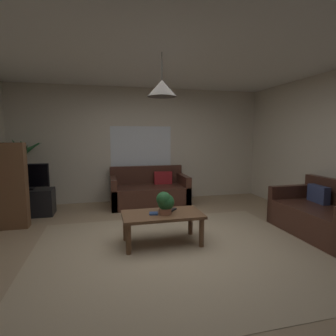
{
  "coord_description": "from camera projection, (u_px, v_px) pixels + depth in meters",
  "views": [
    {
      "loc": [
        -0.9,
        -3.39,
        1.52
      ],
      "look_at": [
        0.0,
        0.3,
        1.05
      ],
      "focal_mm": 28.53,
      "sensor_mm": 36.0,
      "label": 1
    }
  ],
  "objects": [
    {
      "name": "coffee_table",
      "position": [
        162.0,
        218.0,
        3.72
      ],
      "size": [
        1.11,
        0.6,
        0.44
      ],
      "color": "brown",
      "rests_on": "ground"
    },
    {
      "name": "couch_under_window",
      "position": [
        149.0,
        192.0,
        5.83
      ],
      "size": [
        1.65,
        0.87,
        0.82
      ],
      "color": "#47281E",
      "rests_on": "ground"
    },
    {
      "name": "window_pane",
      "position": [
        141.0,
        147.0,
        6.16
      ],
      "size": [
        1.4,
        0.01,
        0.95
      ],
      "primitive_type": "cube",
      "color": "white"
    },
    {
      "name": "ceiling",
      "position": [
        174.0,
        49.0,
        3.34
      ],
      "size": [
        5.69,
        5.52,
        0.02
      ],
      "primitive_type": "cube",
      "color": "white"
    },
    {
      "name": "remote_on_table_0",
      "position": [
        173.0,
        210.0,
        3.85
      ],
      "size": [
        0.14,
        0.15,
        0.02
      ],
      "primitive_type": "cube",
      "rotation": [
        0.0,
        0.0,
        2.43
      ],
      "color": "black",
      "rests_on": "coffee_table"
    },
    {
      "name": "bookshelf_corner",
      "position": [
        3.0,
        186.0,
        4.27
      ],
      "size": [
        0.7,
        0.31,
        1.4
      ],
      "color": "brown",
      "rests_on": "ground"
    },
    {
      "name": "pendant_lamp",
      "position": [
        162.0,
        88.0,
        3.5
      ],
      "size": [
        0.39,
        0.39,
        0.57
      ],
      "color": "black"
    },
    {
      "name": "couch_right_side",
      "position": [
        323.0,
        217.0,
        4.08
      ],
      "size": [
        0.87,
        1.48,
        0.82
      ],
      "rotation": [
        0.0,
        0.0,
        -1.57
      ],
      "color": "#47281E",
      "rests_on": "ground"
    },
    {
      "name": "tv",
      "position": [
        26.0,
        177.0,
        4.95
      ],
      "size": [
        0.79,
        0.16,
        0.49
      ],
      "color": "black",
      "rests_on": "tv_stand"
    },
    {
      "name": "potted_plant_on_table",
      "position": [
        165.0,
        202.0,
        3.66
      ],
      "size": [
        0.25,
        0.23,
        0.31
      ],
      "color": "#B77051",
      "rests_on": "coffee_table"
    },
    {
      "name": "tv_stand",
      "position": [
        29.0,
        203.0,
        5.03
      ],
      "size": [
        0.9,
        0.44,
        0.5
      ],
      "primitive_type": "cube",
      "color": "black",
      "rests_on": "ground"
    },
    {
      "name": "floor",
      "position": [
        173.0,
        247.0,
        3.66
      ],
      "size": [
        5.69,
        5.52,
        0.02
      ],
      "primitive_type": "cube",
      "color": "#9E8466",
      "rests_on": "ground"
    },
    {
      "name": "rug",
      "position": [
        177.0,
        252.0,
        3.47
      ],
      "size": [
        3.7,
        3.04,
        0.01
      ],
      "primitive_type": "cube",
      "color": "tan",
      "rests_on": "ground"
    },
    {
      "name": "potted_palm_corner",
      "position": [
        23.0,
        174.0,
        5.37
      ],
      "size": [
        0.85,
        0.85,
        1.5
      ],
      "color": "#4C4C51",
      "rests_on": "ground"
    },
    {
      "name": "book_on_table_0",
      "position": [
        154.0,
        213.0,
        3.66
      ],
      "size": [
        0.14,
        0.13,
        0.02
      ],
      "primitive_type": "cube",
      "rotation": [
        0.0,
        0.0,
        -0.2
      ],
      "color": "#2D4C8C",
      "rests_on": "coffee_table"
    },
    {
      "name": "wall_back",
      "position": [
        143.0,
        145.0,
        6.2
      ],
      "size": [
        5.81,
        0.06,
        2.59
      ],
      "primitive_type": "cube",
      "color": "beige",
      "rests_on": "ground"
    }
  ]
}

